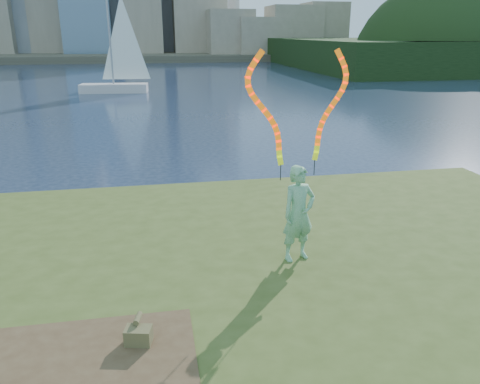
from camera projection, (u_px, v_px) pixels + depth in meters
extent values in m
plane|color=#17233B|center=(214.00, 294.00, 9.35)|extent=(320.00, 320.00, 0.00)
cube|color=#3C4C1B|center=(236.00, 373.00, 6.97)|extent=(20.00, 18.00, 0.30)
cube|color=#3C4C1B|center=(232.00, 346.00, 7.17)|extent=(17.00, 15.00, 0.30)
cube|color=#3C4C1B|center=(230.00, 325.00, 7.28)|extent=(14.00, 12.00, 0.30)
cube|color=#484335|center=(154.00, 54.00, 97.52)|extent=(320.00, 40.00, 1.20)
imported|color=#117833|center=(299.00, 214.00, 8.80)|extent=(0.78, 0.62, 1.86)
cylinder|color=black|center=(281.00, 172.00, 8.49)|extent=(0.02, 0.02, 0.30)
cylinder|color=black|center=(314.00, 167.00, 8.81)|extent=(0.02, 0.02, 0.30)
cube|color=#4F4F2A|center=(139.00, 336.00, 6.56)|extent=(0.41, 0.32, 0.26)
cylinder|color=#4F4F2A|center=(138.00, 318.00, 6.66)|extent=(0.14, 0.26, 0.09)
cube|color=beige|center=(114.00, 89.00, 40.55)|extent=(5.82, 2.31, 0.80)
cylinder|color=gray|center=(109.00, 35.00, 39.11)|extent=(0.16, 0.16, 8.64)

